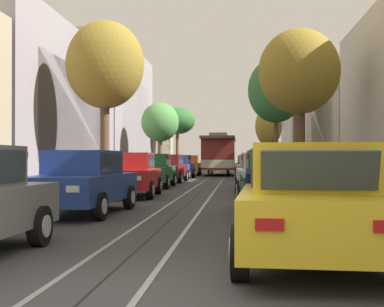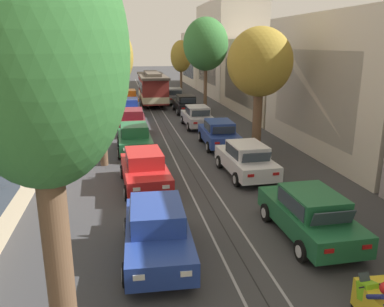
{
  "view_description": "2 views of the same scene",
  "coord_description": "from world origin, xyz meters",
  "px_view_note": "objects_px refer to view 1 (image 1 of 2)",
  "views": [
    {
      "loc": [
        1.54,
        -5.04,
        1.4
      ],
      "look_at": [
        -0.66,
        19.8,
        1.6
      ],
      "focal_mm": 49.27,
      "sensor_mm": 36.0,
      "label": 1
    },
    {
      "loc": [
        -3.22,
        -2.33,
        6.01
      ],
      "look_at": [
        0.0,
        15.11,
        0.97
      ],
      "focal_mm": 36.28,
      "sensor_mm": 36.0,
      "label": 2
    }
  ],
  "objects_px": {
    "parked_car_grey_far_right": "(248,165)",
    "street_tree_kerb_right_mid": "(276,90)",
    "motorcycle_with_rider": "(260,204)",
    "parked_car_blue_second_left": "(82,182)",
    "cable_car_trolley": "(219,154)",
    "pedestrian_on_right_pavement": "(113,165)",
    "parked_car_red_mid_left": "(130,174)",
    "street_tree_kerb_left_mid": "(160,123)",
    "parked_car_silver_fifth_right": "(252,168)",
    "parked_car_orange_far_left": "(188,165)",
    "parked_car_white_mid_right": "(263,174)",
    "street_tree_kerb_left_second": "(105,66)",
    "parked_car_maroon_fifth_left": "(168,168)",
    "street_tree_kerb_left_fourth": "(177,121)",
    "parked_car_blue_sixth_left": "(178,167)",
    "street_tree_kerb_right_fourth": "(269,126)",
    "parked_car_black_sixth_right": "(253,166)",
    "parked_car_blue_fourth_right": "(259,171)",
    "parked_car_green_second_right": "(278,182)",
    "parked_car_yellow_near_right": "(309,202)",
    "street_tree_kerb_right_second": "(299,73)",
    "pedestrian_on_left_pavement": "(115,165)",
    "parked_car_green_fourth_left": "(152,170)"
  },
  "relations": [
    {
      "from": "parked_car_blue_fourth_right",
      "to": "motorcycle_with_rider",
      "type": "relative_size",
      "value": 2.21
    },
    {
      "from": "parked_car_silver_fifth_right",
      "to": "parked_car_black_sixth_right",
      "type": "height_order",
      "value": "same"
    },
    {
      "from": "parked_car_yellow_near_right",
      "to": "street_tree_kerb_right_second",
      "type": "distance_m",
      "value": 16.05
    },
    {
      "from": "parked_car_grey_far_right",
      "to": "street_tree_kerb_right_mid",
      "type": "relative_size",
      "value": 0.54
    },
    {
      "from": "parked_car_maroon_fifth_left",
      "to": "street_tree_kerb_left_fourth",
      "type": "distance_m",
      "value": 22.22
    },
    {
      "from": "street_tree_kerb_left_second",
      "to": "street_tree_kerb_left_mid",
      "type": "relative_size",
      "value": 1.34
    },
    {
      "from": "parked_car_maroon_fifth_left",
      "to": "parked_car_silver_fifth_right",
      "type": "xyz_separation_m",
      "value": [
        4.81,
        0.73,
        0.0
      ]
    },
    {
      "from": "cable_car_trolley",
      "to": "parked_car_grey_far_right",
      "type": "bearing_deg",
      "value": 16.3
    },
    {
      "from": "parked_car_maroon_fifth_left",
      "to": "street_tree_kerb_left_fourth",
      "type": "xyz_separation_m",
      "value": [
        -1.99,
        21.72,
        4.2
      ]
    },
    {
      "from": "parked_car_blue_sixth_left",
      "to": "pedestrian_on_right_pavement",
      "type": "relative_size",
      "value": 2.62
    },
    {
      "from": "parked_car_maroon_fifth_left",
      "to": "pedestrian_on_left_pavement",
      "type": "relative_size",
      "value": 2.6
    },
    {
      "from": "parked_car_blue_fourth_right",
      "to": "parked_car_blue_sixth_left",
      "type": "bearing_deg",
      "value": 115.38
    },
    {
      "from": "street_tree_kerb_left_mid",
      "to": "motorcycle_with_rider",
      "type": "xyz_separation_m",
      "value": [
        6.09,
        -29.68,
        -3.33
      ]
    },
    {
      "from": "street_tree_kerb_right_mid",
      "to": "motorcycle_with_rider",
      "type": "bearing_deg",
      "value": -94.56
    },
    {
      "from": "street_tree_kerb_right_fourth",
      "to": "cable_car_trolley",
      "type": "distance_m",
      "value": 11.18
    },
    {
      "from": "parked_car_maroon_fifth_left",
      "to": "street_tree_kerb_left_fourth",
      "type": "bearing_deg",
      "value": 95.24
    },
    {
      "from": "parked_car_blue_second_left",
      "to": "parked_car_grey_far_right",
      "type": "height_order",
      "value": "same"
    },
    {
      "from": "parked_car_green_fourth_left",
      "to": "parked_car_black_sixth_right",
      "type": "distance_m",
      "value": 13.36
    },
    {
      "from": "parked_car_silver_fifth_right",
      "to": "parked_car_grey_far_right",
      "type": "bearing_deg",
      "value": 90.16
    },
    {
      "from": "parked_car_silver_fifth_right",
      "to": "street_tree_kerb_right_mid",
      "type": "distance_m",
      "value": 7.56
    },
    {
      "from": "street_tree_kerb_right_second",
      "to": "motorcycle_with_rider",
      "type": "xyz_separation_m",
      "value": [
        -2.22,
        -14.12,
        -4.36
      ]
    },
    {
      "from": "parked_car_green_second_right",
      "to": "parked_car_yellow_near_right",
      "type": "bearing_deg",
      "value": -90.08
    },
    {
      "from": "street_tree_kerb_right_second",
      "to": "pedestrian_on_right_pavement",
      "type": "xyz_separation_m",
      "value": [
        -10.14,
        8.52,
        -4.05
      ]
    },
    {
      "from": "parked_car_silver_fifth_right",
      "to": "parked_car_black_sixth_right",
      "type": "distance_m",
      "value": 6.34
    },
    {
      "from": "street_tree_kerb_left_fourth",
      "to": "street_tree_kerb_right_fourth",
      "type": "xyz_separation_m",
      "value": [
        8.95,
        0.34,
        -0.55
      ]
    },
    {
      "from": "parked_car_orange_far_left",
      "to": "street_tree_kerb_right_mid",
      "type": "height_order",
      "value": "street_tree_kerb_right_mid"
    },
    {
      "from": "pedestrian_on_left_pavement",
      "to": "street_tree_kerb_left_second",
      "type": "bearing_deg",
      "value": -78.88
    },
    {
      "from": "parked_car_white_mid_right",
      "to": "parked_car_blue_second_left",
      "type": "bearing_deg",
      "value": -126.64
    },
    {
      "from": "parked_car_orange_far_left",
      "to": "street_tree_kerb_left_mid",
      "type": "relative_size",
      "value": 0.81
    },
    {
      "from": "parked_car_blue_fourth_right",
      "to": "street_tree_kerb_left_fourth",
      "type": "height_order",
      "value": "street_tree_kerb_left_fourth"
    },
    {
      "from": "parked_car_orange_far_left",
      "to": "parked_car_blue_fourth_right",
      "type": "distance_m",
      "value": 17.71
    },
    {
      "from": "parked_car_blue_sixth_left",
      "to": "parked_car_grey_far_right",
      "type": "bearing_deg",
      "value": 56.07
    },
    {
      "from": "parked_car_blue_sixth_left",
      "to": "street_tree_kerb_right_fourth",
      "type": "xyz_separation_m",
      "value": [
        7.01,
        16.39,
        3.65
      ]
    },
    {
      "from": "street_tree_kerb_left_fourth",
      "to": "pedestrian_on_right_pavement",
      "type": "height_order",
      "value": "street_tree_kerb_left_fourth"
    },
    {
      "from": "parked_car_green_fourth_left",
      "to": "parked_car_blue_second_left",
      "type": "bearing_deg",
      "value": -89.12
    },
    {
      "from": "street_tree_kerb_left_mid",
      "to": "street_tree_kerb_right_mid",
      "type": "relative_size",
      "value": 0.67
    },
    {
      "from": "parked_car_orange_far_left",
      "to": "parked_car_white_mid_right",
      "type": "height_order",
      "value": "same"
    },
    {
      "from": "parked_car_blue_second_left",
      "to": "motorcycle_with_rider",
      "type": "height_order",
      "value": "parked_car_blue_second_left"
    },
    {
      "from": "motorcycle_with_rider",
      "to": "street_tree_kerb_left_fourth",
      "type": "bearing_deg",
      "value": 98.44
    },
    {
      "from": "cable_car_trolley",
      "to": "pedestrian_on_right_pavement",
      "type": "distance_m",
      "value": 12.39
    },
    {
      "from": "parked_car_blue_second_left",
      "to": "parked_car_silver_fifth_right",
      "type": "distance_m",
      "value": 18.26
    },
    {
      "from": "parked_car_red_mid_left",
      "to": "parked_car_silver_fifth_right",
      "type": "relative_size",
      "value": 1.01
    },
    {
      "from": "pedestrian_on_right_pavement",
      "to": "street_tree_kerb_left_second",
      "type": "bearing_deg",
      "value": -78.42
    },
    {
      "from": "parked_car_red_mid_left",
      "to": "pedestrian_on_right_pavement",
      "type": "height_order",
      "value": "pedestrian_on_right_pavement"
    },
    {
      "from": "parked_car_black_sixth_right",
      "to": "parked_car_grey_far_right",
      "type": "distance_m",
      "value": 5.8
    },
    {
      "from": "street_tree_kerb_right_second",
      "to": "motorcycle_with_rider",
      "type": "height_order",
      "value": "street_tree_kerb_right_second"
    },
    {
      "from": "parked_car_orange_far_left",
      "to": "street_tree_kerb_right_mid",
      "type": "distance_m",
      "value": 10.26
    },
    {
      "from": "parked_car_green_fourth_left",
      "to": "street_tree_kerb_right_mid",
      "type": "height_order",
      "value": "street_tree_kerb_right_mid"
    },
    {
      "from": "street_tree_kerb_left_fourth",
      "to": "street_tree_kerb_right_second",
      "type": "bearing_deg",
      "value": -73.42
    },
    {
      "from": "motorcycle_with_rider",
      "to": "street_tree_kerb_left_mid",
      "type": "bearing_deg",
      "value": 101.59
    }
  ]
}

